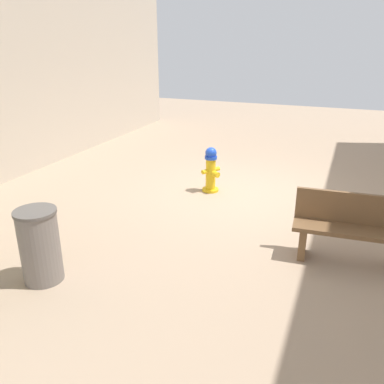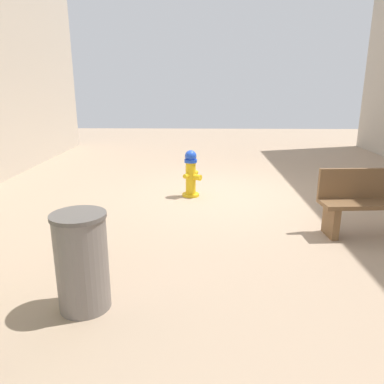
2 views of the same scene
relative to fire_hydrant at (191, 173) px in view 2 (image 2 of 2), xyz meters
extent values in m
plane|color=tan|center=(-0.74, -0.09, -0.45)|extent=(23.40, 23.40, 0.00)
cylinder|color=gold|center=(0.01, 0.00, -0.43)|extent=(0.33, 0.33, 0.05)
cylinder|color=gold|center=(0.01, 0.00, -0.09)|extent=(0.20, 0.20, 0.62)
cylinder|color=blue|center=(0.01, 0.00, 0.25)|extent=(0.24, 0.24, 0.06)
sphere|color=blue|center=(0.01, 0.00, 0.34)|extent=(0.22, 0.22, 0.22)
cylinder|color=gold|center=(-0.07, -0.12, -0.02)|extent=(0.14, 0.16, 0.09)
cylinder|color=gold|center=(0.08, 0.12, -0.02)|extent=(0.14, 0.16, 0.09)
cylinder|color=gold|center=(-0.13, 0.08, -0.06)|extent=(0.18, 0.17, 0.11)
cube|color=brown|center=(-2.06, 1.95, -0.23)|extent=(0.13, 0.40, 0.45)
cube|color=brown|center=(-2.69, 1.90, 0.03)|extent=(1.59, 0.55, 0.06)
cube|color=brown|center=(-2.67, 1.71, 0.28)|extent=(1.56, 0.17, 0.44)
cylinder|color=slate|center=(0.93, 3.81, 0.01)|extent=(0.49, 0.49, 0.93)
cylinder|color=#5B5551|center=(0.93, 3.81, 0.49)|extent=(0.52, 0.52, 0.04)
camera|label=1|loc=(-2.49, 7.24, 2.46)|focal=37.71mm
camera|label=2|loc=(-0.20, 6.99, 1.64)|focal=34.73mm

